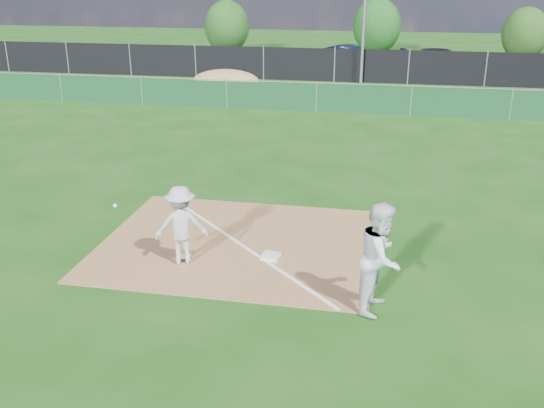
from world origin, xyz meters
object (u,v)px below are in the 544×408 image
Objects in this scene: car_right at (444,61)px; tree_left at (227,27)px; tree_right at (525,34)px; car_mid at (350,58)px; light_pole at (365,7)px; runner at (381,257)px; first_base at (271,256)px; play_at_first at (181,225)px; car_left at (252,56)px; tree_mid at (377,26)px.

car_right is 16.44m from tree_left.
tree_left reaches higher than tree_right.
tree_right is at bearing -39.66° from car_mid.
light_pole is at bearing -146.78° from car_mid.
car_mid is at bearing 18.27° from runner.
first_base is 2.95m from runner.
car_right is at bearing 42.95° from light_pole.
first_base is 0.08× the size of car_mid.
play_at_first is at bearing -95.97° from light_pole.
car_left is at bearing 80.44° from car_right.
light_pole is 1.58× the size of car_right.
play_at_first reaches higher than car_left.
car_mid is (6.25, -0.20, 0.06)m from car_left.
car_right reaches higher than first_base.
runner is 0.45× the size of car_mid.
play_at_first is 0.47× the size of car_mid.
runner is 30.13m from car_left.
light_pole reaches higher than car_mid.
car_mid reaches higher than car_left.
car_right is 1.41× the size of tree_right.
tree_mid reaches higher than car_mid.
car_right is 8.72m from tree_right.
first_base is 35.01m from tree_right.
light_pole is 1.97× the size of tree_mid.
light_pole is at bearing 84.03° from play_at_first.
car_mid is 1.25× the size of tree_right.
runner is 36.74m from tree_left.
car_left is at bearing -136.78° from tree_mid.
tree_right is (8.62, 34.83, 0.84)m from runner.
tree_mid is (-4.29, 7.68, 1.35)m from car_right.
play_at_first is 0.59× the size of tree_right.
tree_right reaches higher than play_at_first.
tree_mid reaches higher than play_at_first.
first_base is (-0.64, -22.32, -3.94)m from light_pole.
car_left is at bearing 99.91° from play_at_first.
light_pole is 7.14m from car_right.
runner is 28.72m from car_mid.
play_at_first is 1.05× the size of runner.
light_pole is 1.77× the size of car_mid.
car_mid is 12.91m from tree_right.
car_left is 1.11× the size of tree_right.
tree_mid is at bearing 85.49° from play_at_first.
light_pole is at bearing -45.93° from tree_left.
tree_mid is at bearing 22.25° from car_right.
light_pole is 15.13m from tree_right.
runner is 0.50× the size of tree_mid.
runner is at bearing -86.08° from light_pole.
play_at_first is 28.08m from car_right.
car_left is 0.99× the size of tree_mid.
light_pole reaches higher than first_base.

